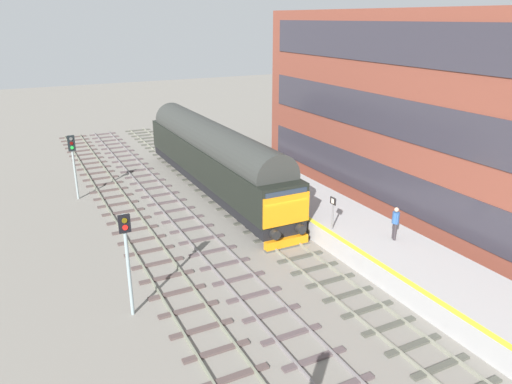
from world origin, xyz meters
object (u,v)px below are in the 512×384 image
at_px(platform_number_sign, 333,208).
at_px(waiting_passenger, 395,220).
at_px(signal_post_far, 73,159).
at_px(diesel_locomotive, 213,155).
at_px(signal_post_mid, 127,254).

relative_size(platform_number_sign, waiting_passenger, 1.03).
relative_size(signal_post_far, waiting_passenger, 2.57).
distance_m(signal_post_far, platform_number_sign, 16.91).
distance_m(diesel_locomotive, signal_post_far, 8.84).
height_order(diesel_locomotive, platform_number_sign, diesel_locomotive).
distance_m(platform_number_sign, waiting_passenger, 3.07).
bearing_deg(signal_post_mid, platform_number_sign, 7.84).
bearing_deg(diesel_locomotive, signal_post_mid, -124.92).
xyz_separation_m(diesel_locomotive, waiting_passenger, (4.01, -13.05, -0.50)).
bearing_deg(waiting_passenger, signal_post_mid, 109.54).
distance_m(diesel_locomotive, platform_number_sign, 10.88).
height_order(diesel_locomotive, signal_post_far, diesel_locomotive).
bearing_deg(diesel_locomotive, platform_number_sign, -79.05).
xyz_separation_m(diesel_locomotive, signal_post_mid, (-8.47, -12.13, 0.19)).
bearing_deg(signal_post_mid, signal_post_far, 90.00).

